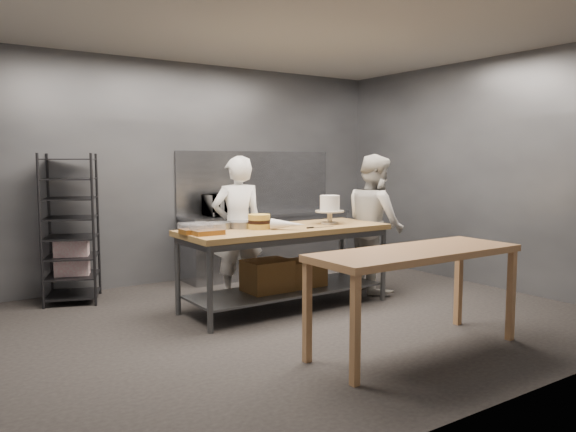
{
  "coord_description": "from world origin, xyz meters",
  "views": [
    {
      "loc": [
        -3.34,
        -4.75,
        1.67
      ],
      "look_at": [
        0.15,
        0.39,
        1.05
      ],
      "focal_mm": 35.0,
      "sensor_mm": 36.0,
      "label": 1
    }
  ],
  "objects_px": {
    "near_counter": "(416,259)",
    "layer_cake": "(259,222)",
    "work_table": "(284,258)",
    "microwave": "(225,205)",
    "chef_behind": "(237,228)",
    "frosted_cake_stand": "(330,206)",
    "speed_rack": "(71,230)",
    "chef_right": "(375,223)"
  },
  "relations": [
    {
      "from": "speed_rack",
      "to": "frosted_cake_stand",
      "type": "height_order",
      "value": "speed_rack"
    },
    {
      "from": "microwave",
      "to": "chef_behind",
      "type": "bearing_deg",
      "value": -109.92
    },
    {
      "from": "microwave",
      "to": "layer_cake",
      "type": "distance_m",
      "value": 1.77
    },
    {
      "from": "frosted_cake_stand",
      "to": "microwave",
      "type": "bearing_deg",
      "value": 105.02
    },
    {
      "from": "near_counter",
      "to": "layer_cake",
      "type": "distance_m",
      "value": 1.94
    },
    {
      "from": "work_table",
      "to": "near_counter",
      "type": "relative_size",
      "value": 1.2
    },
    {
      "from": "frosted_cake_stand",
      "to": "layer_cake",
      "type": "bearing_deg",
      "value": 177.24
    },
    {
      "from": "near_counter",
      "to": "frosted_cake_stand",
      "type": "height_order",
      "value": "frosted_cake_stand"
    },
    {
      "from": "work_table",
      "to": "speed_rack",
      "type": "relative_size",
      "value": 1.37
    },
    {
      "from": "chef_behind",
      "to": "layer_cake",
      "type": "distance_m",
      "value": 0.69
    },
    {
      "from": "chef_behind",
      "to": "frosted_cake_stand",
      "type": "distance_m",
      "value": 1.14
    },
    {
      "from": "chef_right",
      "to": "frosted_cake_stand",
      "type": "xyz_separation_m",
      "value": [
        -0.8,
        -0.08,
        0.26
      ]
    },
    {
      "from": "chef_behind",
      "to": "frosted_cake_stand",
      "type": "xyz_separation_m",
      "value": [
        0.85,
        -0.72,
        0.27
      ]
    },
    {
      "from": "chef_behind",
      "to": "chef_right",
      "type": "distance_m",
      "value": 1.77
    },
    {
      "from": "work_table",
      "to": "frosted_cake_stand",
      "type": "bearing_deg",
      "value": -2.65
    },
    {
      "from": "microwave",
      "to": "frosted_cake_stand",
      "type": "relative_size",
      "value": 1.59
    },
    {
      "from": "chef_right",
      "to": "layer_cake",
      "type": "height_order",
      "value": "chef_right"
    },
    {
      "from": "near_counter",
      "to": "chef_right",
      "type": "xyz_separation_m",
      "value": [
        1.29,
        1.91,
        0.06
      ]
    },
    {
      "from": "chef_right",
      "to": "frosted_cake_stand",
      "type": "relative_size",
      "value": 5.14
    },
    {
      "from": "work_table",
      "to": "layer_cake",
      "type": "xyz_separation_m",
      "value": [
        -0.32,
        0.02,
        0.43
      ]
    },
    {
      "from": "microwave",
      "to": "near_counter",
      "type": "bearing_deg",
      "value": -90.3
    },
    {
      "from": "chef_behind",
      "to": "speed_rack",
      "type": "bearing_deg",
      "value": -17.69
    },
    {
      "from": "microwave",
      "to": "layer_cake",
      "type": "height_order",
      "value": "microwave"
    },
    {
      "from": "work_table",
      "to": "microwave",
      "type": "height_order",
      "value": "microwave"
    },
    {
      "from": "speed_rack",
      "to": "layer_cake",
      "type": "bearing_deg",
      "value": -45.47
    },
    {
      "from": "work_table",
      "to": "chef_behind",
      "type": "relative_size",
      "value": 1.39
    },
    {
      "from": "chef_right",
      "to": "near_counter",
      "type": "bearing_deg",
      "value": 164.89
    },
    {
      "from": "chef_behind",
      "to": "frosted_cake_stand",
      "type": "relative_size",
      "value": 5.06
    },
    {
      "from": "near_counter",
      "to": "chef_behind",
      "type": "distance_m",
      "value": 2.57
    },
    {
      "from": "work_table",
      "to": "chef_right",
      "type": "height_order",
      "value": "chef_right"
    },
    {
      "from": "work_table",
      "to": "microwave",
      "type": "distance_m",
      "value": 1.8
    },
    {
      "from": "frosted_cake_stand",
      "to": "chef_right",
      "type": "bearing_deg",
      "value": 5.96
    },
    {
      "from": "chef_behind",
      "to": "microwave",
      "type": "relative_size",
      "value": 3.17
    },
    {
      "from": "near_counter",
      "to": "work_table",
      "type": "bearing_deg",
      "value": 94.2
    },
    {
      "from": "work_table",
      "to": "near_counter",
      "type": "distance_m",
      "value": 1.88
    },
    {
      "from": "speed_rack",
      "to": "chef_behind",
      "type": "bearing_deg",
      "value": -29.37
    },
    {
      "from": "microwave",
      "to": "layer_cake",
      "type": "relative_size",
      "value": 2.24
    },
    {
      "from": "work_table",
      "to": "speed_rack",
      "type": "bearing_deg",
      "value": 139.47
    },
    {
      "from": "speed_rack",
      "to": "work_table",
      "type": "bearing_deg",
      "value": -40.53
    },
    {
      "from": "near_counter",
      "to": "layer_cake",
      "type": "bearing_deg",
      "value": 103.76
    },
    {
      "from": "work_table",
      "to": "near_counter",
      "type": "bearing_deg",
      "value": -85.8
    },
    {
      "from": "chef_right",
      "to": "layer_cake",
      "type": "relative_size",
      "value": 7.21
    }
  ]
}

